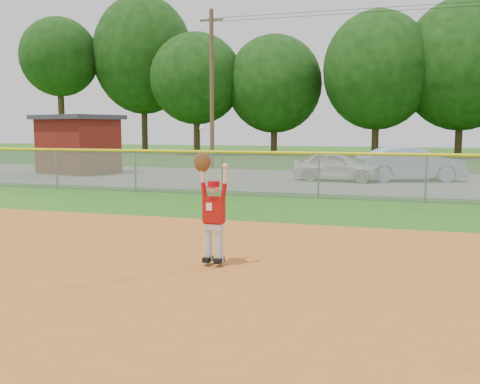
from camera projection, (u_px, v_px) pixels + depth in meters
name	position (u px, v px, depth m)	size (l,w,h in m)	color
ground	(220.00, 282.00, 8.08)	(120.00, 120.00, 0.00)	#235714
clay_infield	(121.00, 365.00, 5.23)	(24.00, 16.00, 0.04)	#A6571E
parking_strip	(339.00, 181.00, 23.29)	(44.00, 10.00, 0.03)	slate
car_white_a	(337.00, 166.00, 23.12)	(1.51, 3.74, 1.27)	silver
car_blue	(410.00, 164.00, 23.13)	(1.58, 4.52, 1.49)	#88A9CB
utility_shed	(78.00, 144.00, 27.03)	(4.69, 4.13, 2.96)	#53130B
outfield_fence	(319.00, 172.00, 17.49)	(40.06, 0.10, 1.55)	gray
power_lines	(372.00, 83.00, 28.15)	(19.40, 0.24, 9.00)	#4C3823
tree_line	(383.00, 63.00, 42.94)	(62.37, 13.00, 14.43)	#422D1C
ballplayer	(212.00, 208.00, 8.83)	(0.61, 0.27, 2.26)	silver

